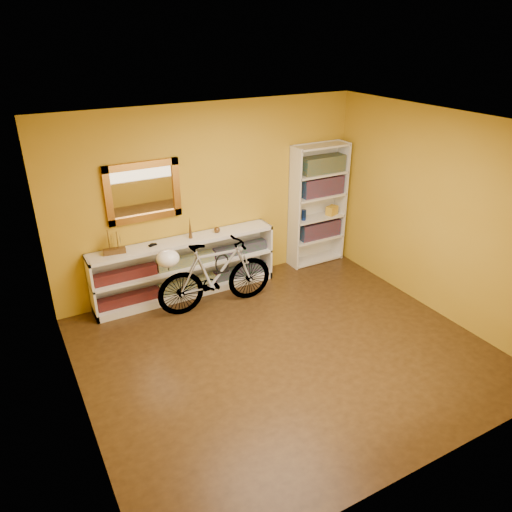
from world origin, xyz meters
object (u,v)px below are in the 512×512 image
bookcase (318,205)px  bicycle (216,274)px  console_unit (186,267)px  helmet (168,259)px

bookcase → bicycle: bearing=-165.4°
bicycle → console_unit: bearing=28.5°
console_unit → bicycle: (0.23, -0.49, 0.06)m
bookcase → bicycle: bookcase is taller
console_unit → bicycle: size_ratio=1.59×
bookcase → helmet: bookcase is taller
console_unit → helmet: bearing=-130.5°
bicycle → helmet: size_ratio=5.58×
bookcase → bicycle: 2.11m
console_unit → bookcase: (2.23, 0.03, 0.52)m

